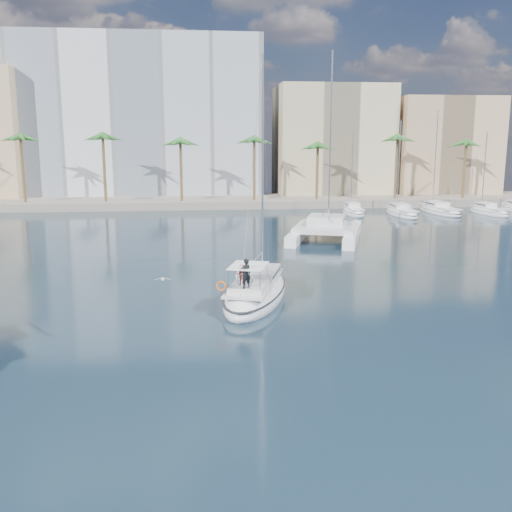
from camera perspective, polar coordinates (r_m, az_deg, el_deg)
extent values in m
plane|color=black|center=(34.80, -1.59, -5.90)|extent=(160.00, 160.00, 0.00)
cube|color=gray|center=(94.67, -4.42, 5.45)|extent=(120.00, 14.00, 1.20)
cube|color=silver|center=(106.62, -11.35, 13.14)|extent=(42.00, 16.00, 28.00)
cube|color=#C6B58E|center=(106.00, 7.57, 11.11)|extent=(20.00, 14.00, 20.00)
cube|color=tan|center=(110.49, 18.10, 10.15)|extent=(18.00, 12.00, 18.00)
cylinder|color=brown|center=(90.31, -4.39, 8.13)|extent=(0.44, 0.44, 10.50)
sphere|color=#2A6625|center=(90.17, -4.44, 11.46)|extent=(3.60, 3.60, 3.60)
cylinder|color=brown|center=(97.36, 16.24, 7.95)|extent=(0.44, 0.44, 10.50)
sphere|color=#2A6625|center=(97.23, 16.42, 11.03)|extent=(3.60, 3.60, 3.60)
ellipsoid|color=white|center=(37.99, 0.00, -3.87)|extent=(6.68, 11.76, 2.33)
ellipsoid|color=black|center=(37.90, 0.00, -3.38)|extent=(6.74, 11.87, 0.18)
cube|color=silver|center=(37.56, -0.07, -2.65)|extent=(4.88, 8.78, 0.12)
cube|color=silver|center=(38.71, 0.30, -1.68)|extent=(3.36, 4.20, 0.60)
cube|color=black|center=(38.71, 0.30, -1.65)|extent=(3.26, 3.80, 0.14)
cylinder|color=#B7BABF|center=(39.02, 0.67, 8.88)|extent=(0.15, 0.15, 14.69)
cylinder|color=#B7BABF|center=(37.52, 0.03, -0.22)|extent=(1.42, 4.36, 0.11)
cube|color=silver|center=(35.45, -0.74, -3.11)|extent=(2.85, 3.30, 0.36)
cube|color=white|center=(35.03, -0.78, -0.98)|extent=(2.85, 3.30, 0.04)
torus|color=silver|center=(34.27, -1.11, -2.46)|extent=(0.93, 0.33, 0.96)
torus|color=#D6520B|center=(34.24, -3.51, -3.01)|extent=(0.66, 0.37, 0.64)
imported|color=black|center=(34.17, -1.03, -1.77)|extent=(0.78, 0.65, 1.83)
imported|color=maroon|center=(35.21, -1.51, -1.86)|extent=(0.61, 0.48, 1.25)
cube|color=white|center=(62.63, 4.46, 2.37)|extent=(5.55, 13.38, 1.10)
cube|color=white|center=(62.07, 9.63, 2.16)|extent=(5.55, 13.38, 1.10)
cube|color=silver|center=(61.50, 6.98, 2.86)|extent=(8.35, 9.16, 0.50)
cube|color=silver|center=(62.08, 7.07, 3.59)|extent=(4.90, 5.11, 1.00)
cube|color=black|center=(62.07, 7.07, 3.63)|extent=(4.74, 4.60, 0.18)
cylinder|color=#B7BABF|center=(63.56, 7.45, 11.58)|extent=(0.18, 0.18, 18.29)
ellipsoid|color=silver|center=(39.94, -9.30, -2.29)|extent=(0.23, 0.44, 0.21)
sphere|color=silver|center=(40.14, -9.29, -2.20)|extent=(0.12, 0.12, 0.12)
cube|color=gray|center=(39.95, -9.76, -2.26)|extent=(0.51, 0.18, 0.12)
cube|color=gray|center=(39.92, -8.85, -2.24)|extent=(0.51, 0.18, 0.12)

